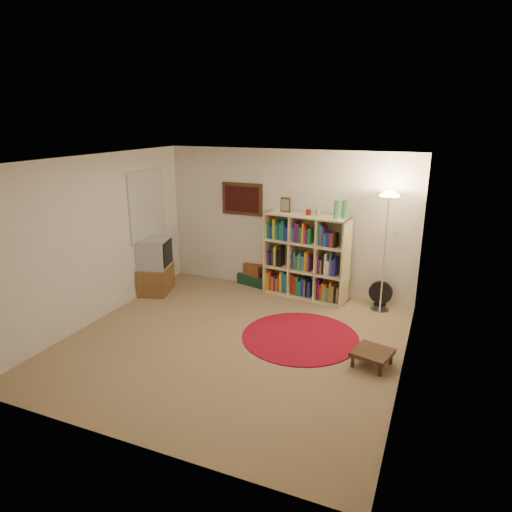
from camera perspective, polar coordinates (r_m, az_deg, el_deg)
The scene contains 11 objects.
room at distance 6.07m, azimuth -3.35°, elevation 0.21°, with size 4.54×4.54×2.54m.
bookshelf at distance 7.85m, azimuth 6.12°, elevation -0.20°, with size 1.50×0.60×1.75m.
floor_lamp at distance 7.24m, azimuth 16.18°, elevation 5.22°, with size 0.48×0.48×1.95m.
floor_fan at distance 7.82m, azimuth 15.31°, elevation -4.58°, with size 0.38×0.21×0.43m.
tv_stand at distance 8.26m, azimuth -12.44°, elevation -1.28°, with size 0.64×0.78×0.99m.
suitcase at distance 8.59m, azimuth -0.07°, elevation -2.84°, with size 0.67×0.52×0.19m.
wicker_basket at distance 8.48m, azimuth -0.12°, elevation -1.66°, with size 0.44×0.37×0.21m.
duffel_bag at distance 8.52m, azimuth 0.86°, elevation -2.76°, with size 0.41×0.35×0.27m.
paper_towel at distance 8.12m, azimuth 3.62°, elevation -3.74°, with size 0.17×0.17×0.28m.
red_rug at distance 6.63m, azimuth 5.55°, elevation -10.03°, with size 1.67×1.67×0.01m.
side_table at distance 6.03m, azimuth 14.35°, elevation -11.69°, with size 0.54×0.54×0.21m.
Camera 1 is at (2.51, -5.17, 3.01)m, focal length 32.00 mm.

